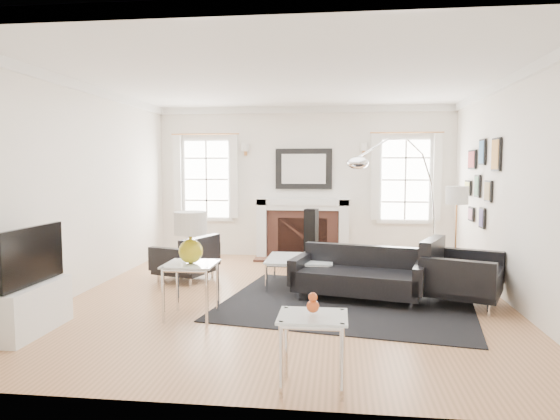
# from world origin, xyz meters

# --- Properties ---
(floor) EXTENTS (6.00, 6.00, 0.00)m
(floor) POSITION_xyz_m (0.00, 0.00, 0.00)
(floor) COLOR #9E6C42
(floor) RESTS_ON ground
(back_wall) EXTENTS (5.50, 0.04, 2.80)m
(back_wall) POSITION_xyz_m (0.00, 3.00, 1.40)
(back_wall) COLOR white
(back_wall) RESTS_ON floor
(front_wall) EXTENTS (5.50, 0.04, 2.80)m
(front_wall) POSITION_xyz_m (0.00, -3.00, 1.40)
(front_wall) COLOR white
(front_wall) RESTS_ON floor
(left_wall) EXTENTS (0.04, 6.00, 2.80)m
(left_wall) POSITION_xyz_m (-2.75, 0.00, 1.40)
(left_wall) COLOR white
(left_wall) RESTS_ON floor
(right_wall) EXTENTS (0.04, 6.00, 2.80)m
(right_wall) POSITION_xyz_m (2.75, 0.00, 1.40)
(right_wall) COLOR white
(right_wall) RESTS_ON floor
(ceiling) EXTENTS (5.50, 6.00, 0.02)m
(ceiling) POSITION_xyz_m (0.00, 0.00, 2.80)
(ceiling) COLOR white
(ceiling) RESTS_ON back_wall
(crown_molding) EXTENTS (5.50, 6.00, 0.12)m
(crown_molding) POSITION_xyz_m (0.00, 0.00, 2.74)
(crown_molding) COLOR white
(crown_molding) RESTS_ON back_wall
(fireplace) EXTENTS (1.70, 0.69, 1.11)m
(fireplace) POSITION_xyz_m (0.00, 2.79, 0.54)
(fireplace) COLOR white
(fireplace) RESTS_ON floor
(mantel_mirror) EXTENTS (1.05, 0.07, 0.75)m
(mantel_mirror) POSITION_xyz_m (0.00, 2.95, 1.65)
(mantel_mirror) COLOR black
(mantel_mirror) RESTS_ON back_wall
(window_left) EXTENTS (1.24, 0.15, 1.62)m
(window_left) POSITION_xyz_m (-1.85, 2.95, 1.46)
(window_left) COLOR white
(window_left) RESTS_ON back_wall
(window_right) EXTENTS (1.24, 0.15, 1.62)m
(window_right) POSITION_xyz_m (1.85, 2.95, 1.46)
(window_right) COLOR white
(window_right) RESTS_ON back_wall
(gallery_wall) EXTENTS (0.04, 1.73, 1.29)m
(gallery_wall) POSITION_xyz_m (2.72, 1.30, 1.53)
(gallery_wall) COLOR black
(gallery_wall) RESTS_ON right_wall
(tv_unit) EXTENTS (0.35, 1.00, 1.09)m
(tv_unit) POSITION_xyz_m (-2.44, -1.70, 0.33)
(tv_unit) COLOR white
(tv_unit) RESTS_ON floor
(area_rug) EXTENTS (3.36, 2.95, 0.01)m
(area_rug) POSITION_xyz_m (0.78, -0.19, 0.01)
(area_rug) COLOR black
(area_rug) RESTS_ON floor
(sofa) EXTENTS (1.78, 1.11, 0.54)m
(sofa) POSITION_xyz_m (0.92, 0.04, 0.29)
(sofa) COLOR black
(sofa) RESTS_ON floor
(armchair_left) EXTENTS (0.95, 1.01, 0.56)m
(armchair_left) POSITION_xyz_m (-1.56, 0.79, 0.31)
(armchair_left) COLOR black
(armchair_left) RESTS_ON floor
(armchair_right) EXTENTS (1.15, 1.22, 0.65)m
(armchair_right) POSITION_xyz_m (2.12, -0.06, 0.36)
(armchair_right) COLOR black
(armchair_right) RESTS_ON floor
(coffee_table) EXTENTS (0.92, 0.92, 0.41)m
(coffee_table) POSITION_xyz_m (0.12, 0.60, 0.38)
(coffee_table) COLOR silver
(coffee_table) RESTS_ON floor
(side_table_left) EXTENTS (0.56, 0.56, 0.62)m
(side_table_left) POSITION_xyz_m (-0.98, -1.00, 0.51)
(side_table_left) COLOR silver
(side_table_left) RESTS_ON floor
(nesting_table) EXTENTS (0.52, 0.44, 0.57)m
(nesting_table) POSITION_xyz_m (0.47, -2.65, 0.45)
(nesting_table) COLOR silver
(nesting_table) RESTS_ON floor
(gourd_lamp) EXTENTS (0.36, 0.36, 0.57)m
(gourd_lamp) POSITION_xyz_m (-0.98, -1.00, 0.95)
(gourd_lamp) COLOR gold
(gourd_lamp) RESTS_ON side_table_left
(orange_vase) EXTENTS (0.10, 0.10, 0.15)m
(orange_vase) POSITION_xyz_m (0.47, -2.65, 0.66)
(orange_vase) COLOR #BA4417
(orange_vase) RESTS_ON nesting_table
(arc_floor_lamp) EXTENTS (1.56, 1.44, 2.20)m
(arc_floor_lamp) POSITION_xyz_m (1.56, 1.42, 1.19)
(arc_floor_lamp) COLOR white
(arc_floor_lamp) RESTS_ON floor
(stick_floor_lamp) EXTENTS (0.29, 0.29, 1.43)m
(stick_floor_lamp) POSITION_xyz_m (2.20, 0.46, 1.24)
(stick_floor_lamp) COLOR #C88245
(stick_floor_lamp) RESTS_ON floor
(speaker_tower) EXTENTS (0.24, 0.24, 0.99)m
(speaker_tower) POSITION_xyz_m (0.20, 1.93, 0.50)
(speaker_tower) COLOR black
(speaker_tower) RESTS_ON floor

